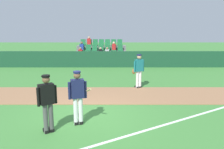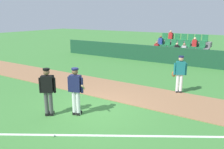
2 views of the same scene
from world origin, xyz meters
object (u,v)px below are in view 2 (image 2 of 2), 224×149
Objects in this scene: umpire_home_plate at (48,89)px; batter_navy_jersey at (76,90)px; runner_teal_jersey at (180,73)px; baseball at (54,136)px.

batter_navy_jersey is at bearing 34.67° from umpire_home_plate.
umpire_home_plate and runner_teal_jersey have the same top height.
runner_teal_jersey is at bearing 71.50° from baseball.
batter_navy_jersey is 1.00× the size of runner_teal_jersey.
batter_navy_jersey is 0.99m from umpire_home_plate.
umpire_home_plate is 1.00× the size of runner_teal_jersey.
batter_navy_jersey is 1.88m from baseball.
batter_navy_jersey is 5.03m from runner_teal_jersey.
baseball is at bearing -74.33° from batter_navy_jersey.
batter_navy_jersey and umpire_home_plate have the same top height.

